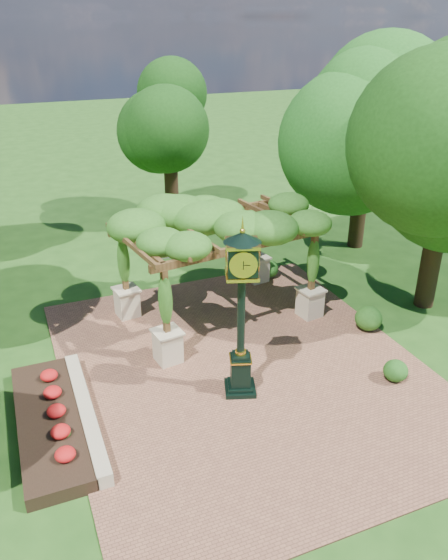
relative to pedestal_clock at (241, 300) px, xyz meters
name	(u,v)px	position (x,y,z in m)	size (l,w,h in m)	color
ground	(258,388)	(0.53, -0.07, -2.81)	(120.00, 120.00, 0.00)	#1E4714
brick_plaza	(244,368)	(0.53, 0.93, -2.79)	(10.00, 12.00, 0.04)	brown
border_wall	(86,413)	(-4.07, 0.43, -2.61)	(0.35, 5.00, 0.40)	#C6B793
flower_bed	(50,423)	(-4.97, 0.43, -2.63)	(1.50, 5.00, 0.36)	red
pedestal_clock	(241,300)	(0.00, 0.00, 0.00)	(1.18, 1.18, 4.70)	black
pergola	(218,229)	(1.01, 4.09, 0.37)	(6.66, 4.72, 3.88)	beige
sundial	(165,248)	(0.84, 9.75, -2.44)	(0.47, 0.47, 0.85)	gray
shrub_front	(396,371)	(4.20, -1.22, -2.47)	(0.68, 0.68, 0.62)	#1E4F16
shrub_mid	(369,318)	(5.16, 1.38, -2.38)	(0.88, 0.88, 0.79)	#235417
shrub_back	(269,269)	(3.95, 6.18, -2.43)	(0.76, 0.76, 0.68)	#245C1A
tree_north	(168,115)	(2.66, 14.50, 2.24)	(3.62, 3.62, 7.40)	#382216
tree_east_far	(370,112)	(9.03, 7.69, 2.97)	(5.12, 5.12, 8.40)	#312213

